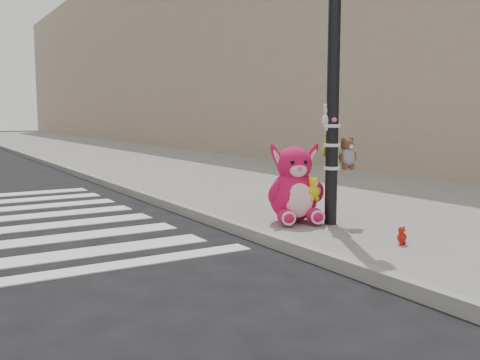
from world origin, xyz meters
TOP-DOWN VIEW (x-y plane):
  - ground at (0.00, 0.00)m, footprint 120.00×120.00m
  - sidewalk_near at (5.00, 10.00)m, footprint 7.00×80.00m
  - curb_edge at (1.55, 10.00)m, footprint 0.12×80.00m
  - bld_near at (10.50, 20.00)m, footprint 5.00×60.00m
  - signal_pole at (2.63, 1.81)m, footprint 0.68×0.50m
  - pink_bunny at (2.28, 2.17)m, footprint 0.89×0.96m
  - red_teddy at (2.51, 0.50)m, footprint 0.15×0.11m

SIDE VIEW (x-z plane):
  - ground at x=0.00m, z-range 0.00..0.00m
  - sidewalk_near at x=5.00m, z-range 0.00..0.14m
  - curb_edge at x=1.55m, z-range -0.01..0.15m
  - red_teddy at x=2.51m, z-range 0.14..0.35m
  - pink_bunny at x=2.28m, z-range 0.04..1.13m
  - signal_pole at x=2.63m, z-range -0.21..3.79m
  - bld_near at x=10.50m, z-range 0.00..10.00m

